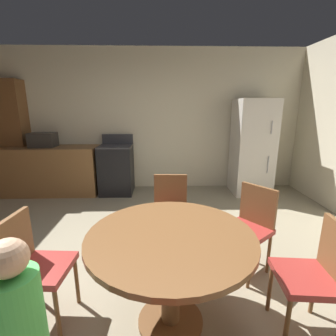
{
  "coord_description": "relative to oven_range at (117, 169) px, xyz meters",
  "views": [
    {
      "loc": [
        0.2,
        -1.94,
        1.63
      ],
      "look_at": [
        0.28,
        0.82,
        0.93
      ],
      "focal_mm": 26.05,
      "sensor_mm": 36.0,
      "label": 1
    }
  ],
  "objects": [
    {
      "name": "chair_northeast",
      "position": [
        1.73,
        -2.35,
        0.03
      ],
      "size": [
        0.56,
        0.56,
        0.87
      ],
      "rotation": [
        0.0,
        0.0,
        3.8
      ],
      "color": "brown",
      "rests_on": "ground"
    },
    {
      "name": "pantry_column",
      "position": [
        -1.9,
        0.18,
        0.58
      ],
      "size": [
        0.44,
        0.36,
        2.1
      ],
      "primitive_type": "cube",
      "color": "brown",
      "rests_on": "ground"
    },
    {
      "name": "chair_east",
      "position": [
        1.94,
        -3.08,
        0.03
      ],
      "size": [
        0.44,
        0.44,
        0.87
      ],
      "rotation": [
        0.0,
        0.0,
        3.04
      ],
      "color": "brown",
      "rests_on": "ground"
    },
    {
      "name": "chair_north",
      "position": [
        0.95,
        -1.95,
        0.03
      ],
      "size": [
        0.41,
        0.41,
        0.87
      ],
      "rotation": [
        0.0,
        0.0,
        4.68
      ],
      "color": "brown",
      "rests_on": "ground"
    },
    {
      "name": "microwave",
      "position": [
        -1.31,
        -0.0,
        0.56
      ],
      "size": [
        0.44,
        0.32,
        0.26
      ],
      "primitive_type": "cube",
      "color": "#2D2B28",
      "rests_on": "kitchen_counter"
    },
    {
      "name": "dining_table",
      "position": [
        0.91,
        -2.98,
        0.14
      ],
      "size": [
        1.19,
        1.19,
        0.76
      ],
      "color": "brown",
      "rests_on": "ground"
    },
    {
      "name": "kitchen_counter",
      "position": [
        -1.24,
        -0.0,
        -0.02
      ],
      "size": [
        1.77,
        0.6,
        0.9
      ],
      "primitive_type": "cube",
      "color": "olive",
      "rests_on": "ground"
    },
    {
      "name": "wall_back",
      "position": [
        0.65,
        0.4,
        0.88
      ],
      "size": [
        6.14,
        0.12,
        2.7
      ],
      "primitive_type": "cube",
      "color": "beige",
      "rests_on": "ground"
    },
    {
      "name": "chair_west",
      "position": [
        -0.11,
        -2.91,
        0.03
      ],
      "size": [
        0.43,
        0.43,
        0.87
      ],
      "rotation": [
        0.0,
        0.0,
        6.22
      ],
      "color": "brown",
      "rests_on": "ground"
    },
    {
      "name": "oven_range",
      "position": [
        0.0,
        0.0,
        0.0
      ],
      "size": [
        0.6,
        0.6,
        1.1
      ],
      "color": "black",
      "rests_on": "ground"
    },
    {
      "name": "ground_plane",
      "position": [
        0.65,
        -2.58,
        -0.47
      ],
      "size": [
        14.0,
        14.0,
        0.0
      ],
      "primitive_type": "plane",
      "color": "gray"
    },
    {
      "name": "refrigerator",
      "position": [
        2.56,
        -0.05,
        0.41
      ],
      "size": [
        0.68,
        0.68,
        1.76
      ],
      "color": "silver",
      "rests_on": "ground"
    }
  ]
}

